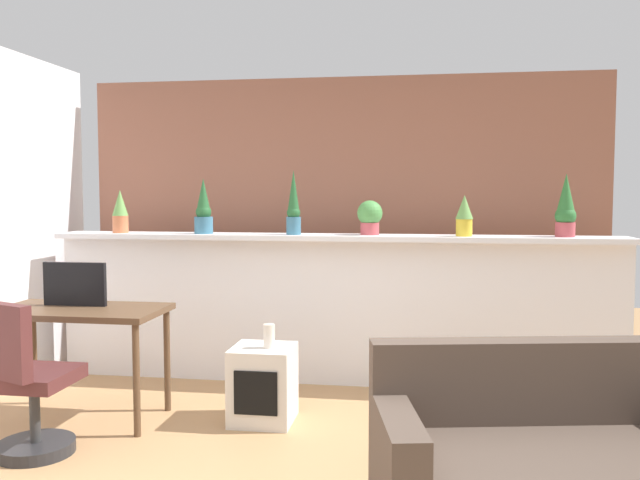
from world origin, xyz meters
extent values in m
cube|color=white|center=(0.00, 2.00, 0.57)|extent=(4.46, 0.16, 1.14)
cube|color=white|center=(0.00, 1.96, 1.16)|extent=(4.46, 0.37, 0.04)
cube|color=#935B47|center=(0.00, 2.60, 1.25)|extent=(4.46, 0.10, 2.50)
cylinder|color=#C66B42|center=(-1.74, 1.93, 1.25)|extent=(0.13, 0.13, 0.14)
cone|color=#669E4C|center=(-1.74, 1.93, 1.43)|extent=(0.13, 0.13, 0.21)
cylinder|color=#386B84|center=(-1.03, 1.94, 1.25)|extent=(0.15, 0.15, 0.14)
sphere|color=#235B2D|center=(-1.03, 1.94, 1.36)|extent=(0.12, 0.12, 0.12)
cone|color=#235B2D|center=(-1.03, 1.94, 1.50)|extent=(0.11, 0.11, 0.25)
cylinder|color=#386B84|center=(-0.30, 1.92, 1.25)|extent=(0.11, 0.11, 0.14)
sphere|color=#235B2D|center=(-0.30, 1.92, 1.36)|extent=(0.11, 0.11, 0.11)
cone|color=#235B2D|center=(-0.30, 1.92, 1.53)|extent=(0.09, 0.09, 0.31)
cylinder|color=#B7474C|center=(0.29, 2.00, 1.23)|extent=(0.15, 0.15, 0.10)
sphere|color=#4C9347|center=(0.29, 2.00, 1.35)|extent=(0.20, 0.20, 0.20)
cylinder|color=gold|center=(1.01, 1.93, 1.25)|extent=(0.12, 0.12, 0.13)
cone|color=#669E4C|center=(1.01, 1.93, 1.40)|extent=(0.13, 0.13, 0.18)
cylinder|color=#B7474C|center=(1.74, 1.98, 1.24)|extent=(0.14, 0.14, 0.11)
sphere|color=#2D7033|center=(1.74, 1.98, 1.34)|extent=(0.15, 0.15, 0.15)
cone|color=#2D7033|center=(1.74, 1.98, 1.51)|extent=(0.13, 0.13, 0.28)
cylinder|color=brown|center=(-1.04, 0.65, 0.35)|extent=(0.04, 0.04, 0.71)
cylinder|color=brown|center=(-2.04, 1.15, 0.35)|extent=(0.04, 0.04, 0.71)
cylinder|color=brown|center=(-1.04, 1.15, 0.35)|extent=(0.04, 0.04, 0.71)
cube|color=brown|center=(-1.54, 0.90, 0.73)|extent=(1.10, 0.60, 0.04)
cube|color=black|center=(-1.62, 0.98, 0.90)|extent=(0.44, 0.04, 0.29)
cylinder|color=#262628|center=(-1.51, 0.31, 0.04)|extent=(0.44, 0.44, 0.07)
cylinder|color=#333333|center=(-1.51, 0.31, 0.24)|extent=(0.06, 0.06, 0.34)
cube|color=#4C2323|center=(-1.51, 0.31, 0.45)|extent=(0.44, 0.44, 0.08)
cube|color=#4C2323|center=(-1.58, 0.13, 0.70)|extent=(0.43, 0.23, 0.42)
cube|color=silver|center=(-0.33, 1.04, 0.25)|extent=(0.40, 0.40, 0.50)
cube|color=black|center=(-0.33, 0.85, 0.25)|extent=(0.28, 0.04, 0.28)
cylinder|color=silver|center=(-0.29, 1.01, 0.58)|extent=(0.07, 0.07, 0.16)
cube|color=brown|center=(1.22, 0.14, 0.60)|extent=(1.56, 0.46, 0.40)
cube|color=brown|center=(0.59, -0.29, 0.48)|extent=(0.30, 0.78, 0.16)
camera|label=1|loc=(0.69, -3.15, 1.51)|focal=37.23mm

